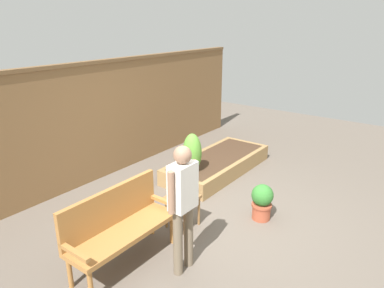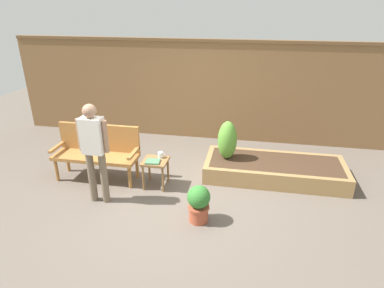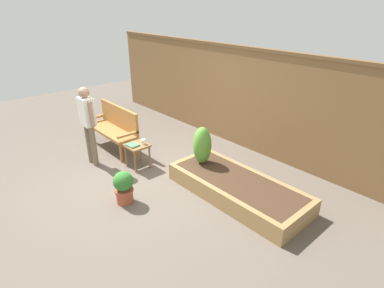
{
  "view_description": "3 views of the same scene",
  "coord_description": "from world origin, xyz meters",
  "px_view_note": "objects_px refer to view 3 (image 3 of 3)",
  "views": [
    {
      "loc": [
        -3.85,
        -2.5,
        2.82
      ],
      "look_at": [
        0.38,
        0.68,
        0.97
      ],
      "focal_mm": 33.2,
      "sensor_mm": 36.0,
      "label": 1
    },
    {
      "loc": [
        1.11,
        -4.31,
        2.85
      ],
      "look_at": [
        0.16,
        0.74,
        0.62
      ],
      "focal_mm": 30.67,
      "sensor_mm": 36.0,
      "label": 2
    },
    {
      "loc": [
        4.38,
        -2.54,
        2.99
      ],
      "look_at": [
        0.5,
        0.93,
        0.59
      ],
      "focal_mm": 29.26,
      "sensor_mm": 36.0,
      "label": 3
    }
  ],
  "objects_px": {
    "garden_bench": "(115,125)",
    "side_table": "(137,149)",
    "cup_on_table": "(143,142)",
    "person_by_bench": "(88,120)",
    "book_on_table": "(133,145)",
    "shrub_near_bench": "(202,145)",
    "potted_boxwood": "(124,186)"
  },
  "relations": [
    {
      "from": "side_table",
      "to": "cup_on_table",
      "type": "xyz_separation_m",
      "value": [
        0.06,
        0.11,
        0.13
      ]
    },
    {
      "from": "cup_on_table",
      "to": "book_on_table",
      "type": "bearing_deg",
      "value": -112.24
    },
    {
      "from": "cup_on_table",
      "to": "shrub_near_bench",
      "type": "height_order",
      "value": "shrub_near_bench"
    },
    {
      "from": "book_on_table",
      "to": "person_by_bench",
      "type": "distance_m",
      "value": 0.98
    },
    {
      "from": "potted_boxwood",
      "to": "shrub_near_bench",
      "type": "distance_m",
      "value": 1.54
    },
    {
      "from": "cup_on_table",
      "to": "book_on_table",
      "type": "height_order",
      "value": "cup_on_table"
    },
    {
      "from": "side_table",
      "to": "shrub_near_bench",
      "type": "height_order",
      "value": "shrub_near_bench"
    },
    {
      "from": "book_on_table",
      "to": "cup_on_table",
      "type": "bearing_deg",
      "value": 62.61
    },
    {
      "from": "garden_bench",
      "to": "person_by_bench",
      "type": "bearing_deg",
      "value": -65.01
    },
    {
      "from": "side_table",
      "to": "book_on_table",
      "type": "xyz_separation_m",
      "value": [
        -0.02,
        -0.08,
        0.1
      ]
    },
    {
      "from": "person_by_bench",
      "to": "shrub_near_bench",
      "type": "bearing_deg",
      "value": 34.23
    },
    {
      "from": "book_on_table",
      "to": "shrub_near_bench",
      "type": "relative_size",
      "value": 0.33
    },
    {
      "from": "potted_boxwood",
      "to": "garden_bench",
      "type": "bearing_deg",
      "value": 153.72
    },
    {
      "from": "potted_boxwood",
      "to": "person_by_bench",
      "type": "xyz_separation_m",
      "value": [
        -1.59,
        0.23,
        0.64
      ]
    },
    {
      "from": "side_table",
      "to": "person_by_bench",
      "type": "height_order",
      "value": "person_by_bench"
    },
    {
      "from": "cup_on_table",
      "to": "book_on_table",
      "type": "relative_size",
      "value": 0.56
    },
    {
      "from": "side_table",
      "to": "shrub_near_bench",
      "type": "xyz_separation_m",
      "value": [
        1.11,
        0.66,
        0.25
      ]
    },
    {
      "from": "person_by_bench",
      "to": "book_on_table",
      "type": "bearing_deg",
      "value": 35.25
    },
    {
      "from": "garden_bench",
      "to": "book_on_table",
      "type": "xyz_separation_m",
      "value": [
        1.05,
        -0.22,
        -0.05
      ]
    },
    {
      "from": "potted_boxwood",
      "to": "shrub_near_bench",
      "type": "xyz_separation_m",
      "value": [
        0.25,
        1.48,
        0.35
      ]
    },
    {
      "from": "cup_on_table",
      "to": "garden_bench",
      "type": "bearing_deg",
      "value": 178.67
    },
    {
      "from": "person_by_bench",
      "to": "garden_bench",
      "type": "bearing_deg",
      "value": 114.99
    },
    {
      "from": "potted_boxwood",
      "to": "person_by_bench",
      "type": "height_order",
      "value": "person_by_bench"
    },
    {
      "from": "potted_boxwood",
      "to": "person_by_bench",
      "type": "distance_m",
      "value": 1.73
    },
    {
      "from": "garden_bench",
      "to": "book_on_table",
      "type": "bearing_deg",
      "value": -11.81
    },
    {
      "from": "cup_on_table",
      "to": "shrub_near_bench",
      "type": "relative_size",
      "value": 0.18
    },
    {
      "from": "cup_on_table",
      "to": "person_by_bench",
      "type": "bearing_deg",
      "value": -138.65
    },
    {
      "from": "shrub_near_bench",
      "to": "side_table",
      "type": "bearing_deg",
      "value": -149.08
    },
    {
      "from": "garden_bench",
      "to": "potted_boxwood",
      "type": "height_order",
      "value": "garden_bench"
    },
    {
      "from": "garden_bench",
      "to": "cup_on_table",
      "type": "bearing_deg",
      "value": -1.33
    },
    {
      "from": "side_table",
      "to": "shrub_near_bench",
      "type": "relative_size",
      "value": 0.7
    },
    {
      "from": "garden_bench",
      "to": "side_table",
      "type": "xyz_separation_m",
      "value": [
        1.07,
        -0.14,
        -0.15
      ]
    }
  ]
}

